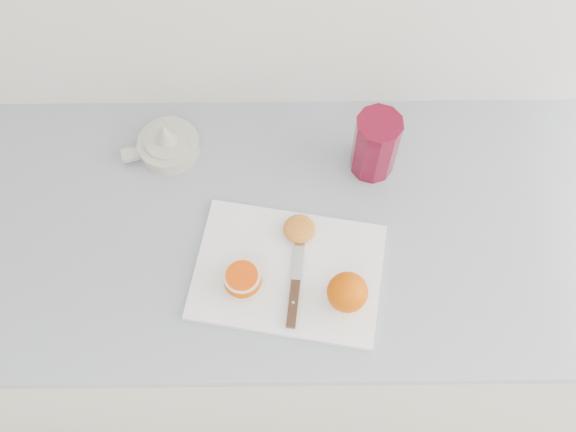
{
  "coord_description": "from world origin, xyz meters",
  "views": [
    {
      "loc": [
        0.22,
        1.12,
        2.04
      ],
      "look_at": [
        0.22,
        1.68,
        0.96
      ],
      "focal_mm": 40.0,
      "sensor_mm": 36.0,
      "label": 1
    }
  ],
  "objects_px": {
    "counter": "(287,299)",
    "citrus_juicer": "(168,144)",
    "half_orange": "(243,280)",
    "red_tumbler": "(375,147)",
    "cutting_board": "(288,272)"
  },
  "relations": [
    {
      "from": "counter",
      "to": "citrus_juicer",
      "type": "xyz_separation_m",
      "value": [
        -0.25,
        0.17,
        0.47
      ]
    },
    {
      "from": "half_orange",
      "to": "citrus_juicer",
      "type": "bearing_deg",
      "value": 117.92
    },
    {
      "from": "counter",
      "to": "red_tumbler",
      "type": "xyz_separation_m",
      "value": [
        0.18,
        0.13,
        0.51
      ]
    },
    {
      "from": "citrus_juicer",
      "to": "red_tumbler",
      "type": "relative_size",
      "value": 1.08
    },
    {
      "from": "half_orange",
      "to": "red_tumbler",
      "type": "bearing_deg",
      "value": 45.69
    },
    {
      "from": "cutting_board",
      "to": "citrus_juicer",
      "type": "relative_size",
      "value": 2.16
    },
    {
      "from": "half_orange",
      "to": "citrus_juicer",
      "type": "height_order",
      "value": "citrus_juicer"
    },
    {
      "from": "counter",
      "to": "citrus_juicer",
      "type": "distance_m",
      "value": 0.56
    },
    {
      "from": "half_orange",
      "to": "counter",
      "type": "bearing_deg",
      "value": 58.75
    },
    {
      "from": "cutting_board",
      "to": "citrus_juicer",
      "type": "xyz_separation_m",
      "value": [
        -0.25,
        0.28,
        0.02
      ]
    },
    {
      "from": "citrus_juicer",
      "to": "red_tumbler",
      "type": "xyz_separation_m",
      "value": [
        0.43,
        -0.04,
        0.05
      ]
    },
    {
      "from": "red_tumbler",
      "to": "cutting_board",
      "type": "bearing_deg",
      "value": -126.22
    },
    {
      "from": "counter",
      "to": "cutting_board",
      "type": "height_order",
      "value": "cutting_board"
    },
    {
      "from": "citrus_juicer",
      "to": "counter",
      "type": "bearing_deg",
      "value": -35.17
    },
    {
      "from": "half_orange",
      "to": "citrus_juicer",
      "type": "distance_m",
      "value": 0.35
    }
  ]
}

